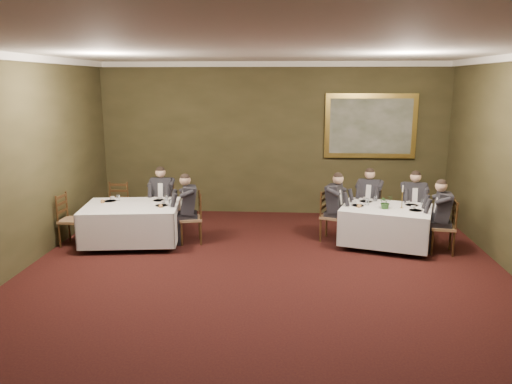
# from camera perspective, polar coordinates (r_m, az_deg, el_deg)

# --- Properties ---
(ground) EXTENTS (10.00, 10.00, 0.00)m
(ground) POSITION_cam_1_polar(r_m,az_deg,el_deg) (7.23, 0.45, -12.52)
(ground) COLOR black
(ground) RESTS_ON ground
(ceiling) EXTENTS (8.00, 10.00, 0.10)m
(ceiling) POSITION_cam_1_polar(r_m,az_deg,el_deg) (6.57, 0.50, 16.35)
(ceiling) COLOR silver
(ceiling) RESTS_ON back_wall
(back_wall) EXTENTS (8.00, 0.10, 3.50)m
(back_wall) POSITION_cam_1_polar(r_m,az_deg,el_deg) (11.62, 1.92, 6.05)
(back_wall) COLOR #312E18
(back_wall) RESTS_ON ground
(crown_molding) EXTENTS (8.00, 10.00, 0.12)m
(crown_molding) POSITION_cam_1_polar(r_m,az_deg,el_deg) (6.56, 0.50, 15.83)
(crown_molding) COLOR white
(crown_molding) RESTS_ON back_wall
(table_main) EXTENTS (1.90, 1.65, 0.67)m
(table_main) POSITION_cam_1_polar(r_m,az_deg,el_deg) (9.71, 14.58, -3.49)
(table_main) COLOR black
(table_main) RESTS_ON ground
(table_second) EXTENTS (1.93, 1.57, 0.67)m
(table_second) POSITION_cam_1_polar(r_m,az_deg,el_deg) (9.84, -13.99, -3.25)
(table_second) COLOR black
(table_second) RESTS_ON ground
(chair_main_backleft) EXTENTS (0.56, 0.54, 1.00)m
(chair_main_backleft) POSITION_cam_1_polar(r_m,az_deg,el_deg) (10.59, 12.73, -2.99)
(chair_main_backleft) COLOR olive
(chair_main_backleft) RESTS_ON ground
(diner_main_backleft) EXTENTS (0.54, 0.59, 1.35)m
(diner_main_backleft) POSITION_cam_1_polar(r_m,az_deg,el_deg) (10.52, 12.77, -1.80)
(diner_main_backleft) COLOR black
(diner_main_backleft) RESTS_ON chair_main_backleft
(chair_main_backright) EXTENTS (0.48, 0.46, 1.00)m
(chair_main_backright) POSITION_cam_1_polar(r_m,az_deg,el_deg) (10.52, 17.37, -3.37)
(chair_main_backright) COLOR olive
(chair_main_backright) RESTS_ON ground
(diner_main_backright) EXTENTS (0.45, 0.52, 1.35)m
(diner_main_backright) POSITION_cam_1_polar(r_m,az_deg,el_deg) (10.45, 17.46, -2.18)
(diner_main_backright) COLOR black
(diner_main_backright) RESTS_ON chair_main_backright
(chair_main_endleft) EXTENTS (0.55, 0.56, 1.00)m
(chair_main_endleft) POSITION_cam_1_polar(r_m,az_deg,el_deg) (9.91, 8.65, -3.90)
(chair_main_endleft) COLOR olive
(chair_main_endleft) RESTS_ON ground
(diner_main_endleft) EXTENTS (0.59, 0.55, 1.35)m
(diner_main_endleft) POSITION_cam_1_polar(r_m,az_deg,el_deg) (9.84, 8.76, -2.63)
(diner_main_endleft) COLOR black
(diner_main_endleft) RESTS_ON chair_main_endleft
(chair_main_endright) EXTENTS (0.48, 0.50, 1.00)m
(chair_main_endright) POSITION_cam_1_polar(r_m,az_deg,el_deg) (9.71, 20.52, -4.91)
(chair_main_endright) COLOR olive
(chair_main_endright) RESTS_ON ground
(diner_main_endright) EXTENTS (0.54, 0.47, 1.35)m
(diner_main_endright) POSITION_cam_1_polar(r_m,az_deg,el_deg) (9.65, 20.55, -3.61)
(diner_main_endright) COLOR black
(diner_main_endright) RESTS_ON chair_main_endright
(chair_sec_backleft) EXTENTS (0.44, 0.42, 1.00)m
(chair_sec_backleft) POSITION_cam_1_polar(r_m,az_deg,el_deg) (10.84, -15.56, -2.79)
(chair_sec_backleft) COLOR olive
(chair_sec_backleft) RESTS_ON ground
(chair_sec_backright) EXTENTS (0.44, 0.42, 1.00)m
(chair_sec_backright) POSITION_cam_1_polar(r_m,az_deg,el_deg) (10.68, -10.54, -2.76)
(chair_sec_backright) COLOR olive
(chair_sec_backright) RESTS_ON ground
(diner_sec_backright) EXTENTS (0.42, 0.48, 1.35)m
(diner_sec_backright) POSITION_cam_1_polar(r_m,az_deg,el_deg) (10.61, -10.60, -1.59)
(diner_sec_backright) COLOR black
(diner_sec_backright) RESTS_ON chair_sec_backright
(chair_sec_endright) EXTENTS (0.51, 0.53, 1.00)m
(chair_sec_endright) POSITION_cam_1_polar(r_m,az_deg,el_deg) (9.74, -7.40, -4.15)
(chair_sec_endright) COLOR olive
(chair_sec_endright) RESTS_ON ground
(diner_sec_endright) EXTENTS (0.56, 0.50, 1.35)m
(diner_sec_endright) POSITION_cam_1_polar(r_m,az_deg,el_deg) (9.68, -7.50, -2.85)
(diner_sec_endright) COLOR black
(diner_sec_endright) RESTS_ON chair_sec_endright
(chair_sec_endleft) EXTENTS (0.44, 0.46, 1.00)m
(chair_sec_endleft) POSITION_cam_1_polar(r_m,az_deg,el_deg) (10.16, -20.21, -4.14)
(chair_sec_endleft) COLOR olive
(chair_sec_endleft) RESTS_ON ground
(centerpiece) EXTENTS (0.32, 0.30, 0.28)m
(centerpiece) POSITION_cam_1_polar(r_m,az_deg,el_deg) (9.49, 14.58, -1.04)
(centerpiece) COLOR #2D5926
(centerpiece) RESTS_ON table_main
(candlestick) EXTENTS (0.06, 0.06, 0.45)m
(candlestick) POSITION_cam_1_polar(r_m,az_deg,el_deg) (9.62, 16.36, -0.81)
(candlestick) COLOR #A88533
(candlestick) RESTS_ON table_main
(place_setting_table_main) EXTENTS (0.33, 0.31, 0.14)m
(place_setting_table_main) POSITION_cam_1_polar(r_m,az_deg,el_deg) (10.03, 12.72, -0.84)
(place_setting_table_main) COLOR white
(place_setting_table_main) RESTS_ON table_main
(place_setting_table_second) EXTENTS (0.33, 0.31, 0.14)m
(place_setting_table_second) POSITION_cam_1_polar(r_m,az_deg,el_deg) (10.21, -16.03, -0.78)
(place_setting_table_second) COLOR white
(place_setting_table_second) RESTS_ON table_second
(painting) EXTENTS (2.05, 0.09, 1.45)m
(painting) POSITION_cam_1_polar(r_m,az_deg,el_deg) (11.67, 12.95, 7.36)
(painting) COLOR gold
(painting) RESTS_ON back_wall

